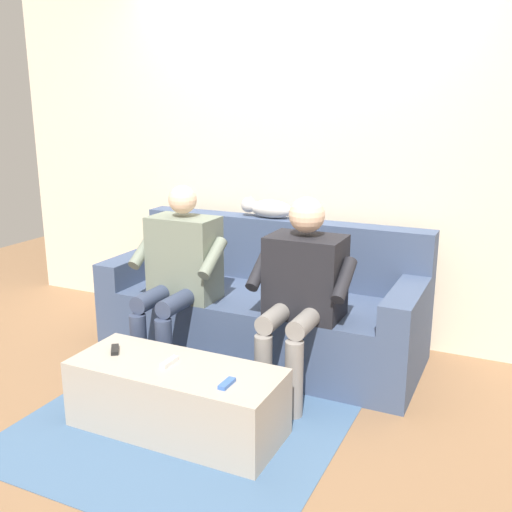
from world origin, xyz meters
TOP-DOWN VIEW (x-y plane):
  - ground_plane at (0.00, 0.60)m, footprint 8.00×8.00m
  - back_wall at (0.00, -0.67)m, footprint 4.87×0.06m
  - couch at (0.00, -0.14)m, footprint 2.08×0.84m
  - coffee_table at (0.00, 0.95)m, footprint 1.10×0.44m
  - person_left_seated at (-0.40, 0.24)m, footprint 0.58×0.59m
  - person_right_seated at (0.40, 0.27)m, footprint 0.58×0.57m
  - cat_on_backrest at (0.11, -0.42)m, footprint 0.53×0.14m
  - remote_white at (0.04, 0.95)m, footprint 0.03×0.12m
  - remote_blue at (-0.33, 1.03)m, footprint 0.04×0.11m
  - remote_black at (0.39, 0.94)m, footprint 0.10×0.11m
  - floor_rug at (0.00, 0.83)m, footprint 1.62×1.65m

SIDE VIEW (x-z plane):
  - ground_plane at x=0.00m, z-range 0.00..0.00m
  - floor_rug at x=0.00m, z-range 0.00..0.01m
  - coffee_table at x=0.00m, z-range 0.00..0.36m
  - couch at x=0.00m, z-range -0.13..0.74m
  - remote_blue at x=-0.33m, z-range 0.36..0.38m
  - remote_black at x=0.39m, z-range 0.36..0.38m
  - remote_white at x=0.04m, z-range 0.36..0.38m
  - person_left_seated at x=-0.40m, z-range 0.08..1.21m
  - person_right_seated at x=0.40m, z-range 0.07..1.23m
  - cat_on_backrest at x=0.11m, z-range 0.87..1.00m
  - back_wall at x=0.00m, z-range 0.00..2.55m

